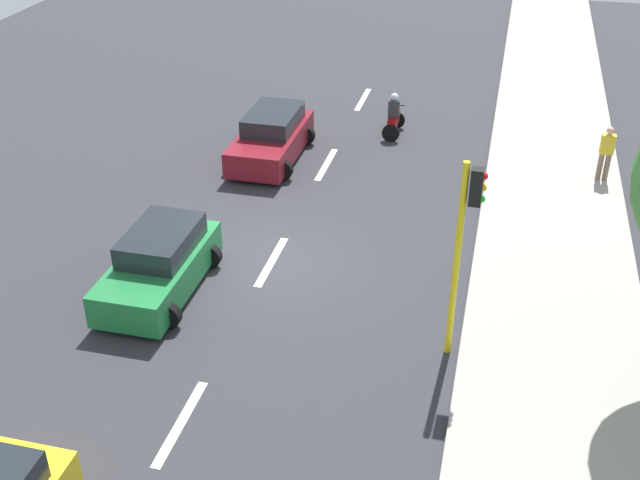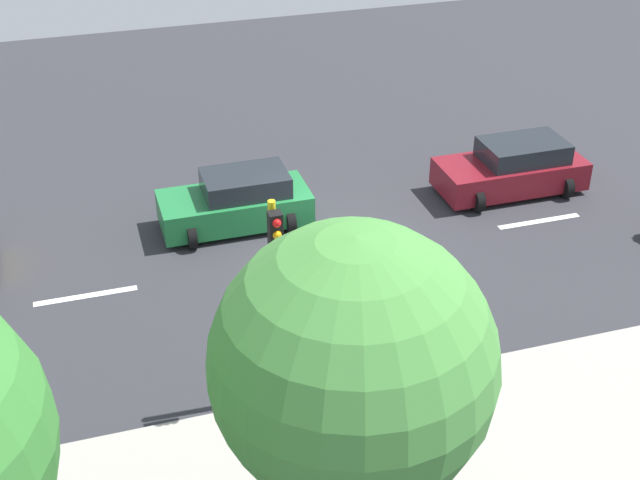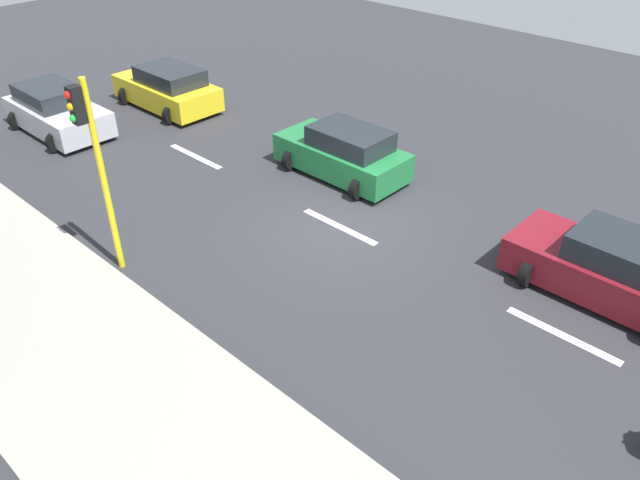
{
  "view_description": "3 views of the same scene",
  "coord_description": "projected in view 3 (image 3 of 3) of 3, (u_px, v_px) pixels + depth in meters",
  "views": [
    {
      "loc": [
        5.31,
        -16.3,
        10.78
      ],
      "look_at": [
        1.45,
        -0.7,
        1.26
      ],
      "focal_mm": 44.4,
      "sensor_mm": 36.0,
      "label": 1
    },
    {
      "loc": [
        17.75,
        -5.67,
        11.8
      ],
      "look_at": [
        1.89,
        -0.79,
        1.73
      ],
      "focal_mm": 48.88,
      "sensor_mm": 36.0,
      "label": 2
    },
    {
      "loc": [
        10.2,
        8.87,
        8.51
      ],
      "look_at": [
        1.89,
        1.08,
        0.99
      ],
      "focal_mm": 35.02,
      "sensor_mm": 36.0,
      "label": 3
    }
  ],
  "objects": [
    {
      "name": "car_maroon",
      "position": [
        612.0,
        269.0,
        13.21
      ],
      "size": [
        2.21,
        4.17,
        1.52
      ],
      "color": "maroon",
      "rests_on": "ground"
    },
    {
      "name": "lane_stripe_mid",
      "position": [
        340.0,
        227.0,
        15.95
      ],
      "size": [
        0.2,
        2.4,
        0.01
      ],
      "primitive_type": "cube",
      "color": "white",
      "rests_on": "ground"
    },
    {
      "name": "car_yellow_cab",
      "position": [
        168.0,
        89.0,
        22.4
      ],
      "size": [
        2.3,
        4.17,
        1.52
      ],
      "color": "yellow",
      "rests_on": "ground"
    },
    {
      "name": "car_silver",
      "position": [
        57.0,
        111.0,
        20.6
      ],
      "size": [
        2.3,
        3.99,
        1.52
      ],
      "color": "#B7B7BC",
      "rests_on": "ground"
    },
    {
      "name": "ground_plane",
      "position": [
        339.0,
        228.0,
        15.99
      ],
      "size": [
        40.0,
        60.0,
        0.1
      ],
      "primitive_type": "cube",
      "color": "#2D2D33"
    },
    {
      "name": "car_green",
      "position": [
        343.0,
        153.0,
        17.95
      ],
      "size": [
        2.15,
        3.95,
        1.52
      ],
      "color": "#1E7238",
      "rests_on": "ground"
    },
    {
      "name": "traffic_light_corner",
      "position": [
        93.0,
        153.0,
        12.85
      ],
      "size": [
        0.49,
        0.24,
        4.5
      ],
      "color": "yellow",
      "rests_on": "ground"
    },
    {
      "name": "lane_stripe_north",
      "position": [
        195.0,
        156.0,
        19.38
      ],
      "size": [
        0.2,
        2.4,
        0.01
      ],
      "primitive_type": "cube",
      "color": "white",
      "rests_on": "ground"
    },
    {
      "name": "lane_stripe_south",
      "position": [
        562.0,
        335.0,
        12.53
      ],
      "size": [
        0.2,
        2.4,
        0.01
      ],
      "primitive_type": "cube",
      "color": "white",
      "rests_on": "ground"
    },
    {
      "name": "lane_stripe_far_north",
      "position": [
        95.0,
        107.0,
        22.8
      ],
      "size": [
        0.2,
        2.4,
        0.01
      ],
      "primitive_type": "cube",
      "color": "white",
      "rests_on": "ground"
    },
    {
      "name": "sidewalk",
      "position": [
        91.0,
        369.0,
        11.65
      ],
      "size": [
        4.0,
        60.0,
        0.15
      ],
      "primitive_type": "cube",
      "color": "#9E998E",
      "rests_on": "ground"
    }
  ]
}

